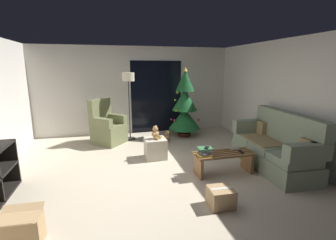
# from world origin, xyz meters

# --- Properties ---
(ground_plane) EXTENTS (7.00, 7.00, 0.00)m
(ground_plane) POSITION_xyz_m (0.00, 0.00, 0.00)
(ground_plane) COLOR beige
(wall_back) EXTENTS (5.72, 0.12, 2.50)m
(wall_back) POSITION_xyz_m (0.00, 3.06, 1.25)
(wall_back) COLOR silver
(wall_back) RESTS_ON ground
(wall_right) EXTENTS (0.12, 6.00, 2.50)m
(wall_right) POSITION_xyz_m (2.86, 0.00, 1.25)
(wall_right) COLOR silver
(wall_right) RESTS_ON ground
(patio_door_frame) EXTENTS (1.60, 0.02, 2.20)m
(patio_door_frame) POSITION_xyz_m (0.61, 2.99, 1.10)
(patio_door_frame) COLOR silver
(patio_door_frame) RESTS_ON ground
(patio_door_glass) EXTENTS (1.50, 0.02, 2.10)m
(patio_door_glass) POSITION_xyz_m (0.61, 2.97, 1.05)
(patio_door_glass) COLOR black
(patio_door_glass) RESTS_ON ground
(couch) EXTENTS (0.89, 1.98, 1.08)m
(couch) POSITION_xyz_m (2.32, -0.23, 0.40)
(couch) COLOR gray
(couch) RESTS_ON ground
(coffee_table) EXTENTS (1.10, 0.40, 0.40)m
(coffee_table) POSITION_xyz_m (1.21, -0.25, 0.27)
(coffee_table) COLOR olive
(coffee_table) RESTS_ON ground
(remote_black) EXTENTS (0.06, 0.16, 0.02)m
(remote_black) POSITION_xyz_m (1.52, -0.30, 0.41)
(remote_black) COLOR black
(remote_black) RESTS_ON coffee_table
(remote_silver) EXTENTS (0.16, 0.06, 0.02)m
(remote_silver) POSITION_xyz_m (1.48, -0.17, 0.41)
(remote_silver) COLOR #ADADB2
(remote_silver) RESTS_ON coffee_table
(book_stack) EXTENTS (0.27, 0.24, 0.14)m
(book_stack) POSITION_xyz_m (0.82, -0.30, 0.47)
(book_stack) COLOR #B79333
(book_stack) RESTS_ON coffee_table
(cell_phone) EXTENTS (0.14, 0.16, 0.01)m
(cell_phone) POSITION_xyz_m (0.85, -0.30, 0.55)
(cell_phone) COLOR black
(cell_phone) RESTS_ON book_stack
(christmas_tree) EXTENTS (0.88, 0.88, 1.93)m
(christmas_tree) POSITION_xyz_m (1.27, 2.26, 0.85)
(christmas_tree) COLOR #4C1E19
(christmas_tree) RESTS_ON ground
(armchair) EXTENTS (0.97, 0.97, 1.13)m
(armchair) POSITION_xyz_m (-0.84, 2.15, 0.40)
(armchair) COLOR olive
(armchair) RESTS_ON ground
(floor_lamp) EXTENTS (0.32, 0.32, 1.78)m
(floor_lamp) POSITION_xyz_m (-0.25, 2.34, 1.51)
(floor_lamp) COLOR #2D2D30
(floor_lamp) RESTS_ON ground
(ottoman) EXTENTS (0.44, 0.44, 0.43)m
(ottoman) POSITION_xyz_m (0.15, 0.82, 0.22)
(ottoman) COLOR beige
(ottoman) RESTS_ON ground
(teddy_bear_honey) EXTENTS (0.21, 0.21, 0.29)m
(teddy_bear_honey) POSITION_xyz_m (0.16, 0.81, 0.55)
(teddy_bear_honey) COLOR tan
(teddy_bear_honey) RESTS_ON ottoman
(teddy_bear_chestnut_by_tree) EXTENTS (0.22, 0.21, 0.29)m
(teddy_bear_chestnut_by_tree) POSITION_xyz_m (0.68, 1.92, 0.12)
(teddy_bear_chestnut_by_tree) COLOR brown
(teddy_bear_chestnut_by_tree) RESTS_ON ground
(cardboard_box_open_near_shelf) EXTENTS (0.47, 0.44, 0.39)m
(cardboard_box_open_near_shelf) POSITION_xyz_m (-1.80, -1.38, 0.17)
(cardboard_box_open_near_shelf) COLOR tan
(cardboard_box_open_near_shelf) RESTS_ON ground
(cardboard_box_taped_mid_floor) EXTENTS (0.35, 0.33, 0.27)m
(cardboard_box_taped_mid_floor) POSITION_xyz_m (0.69, -1.22, 0.13)
(cardboard_box_taped_mid_floor) COLOR tan
(cardboard_box_taped_mid_floor) RESTS_ON ground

